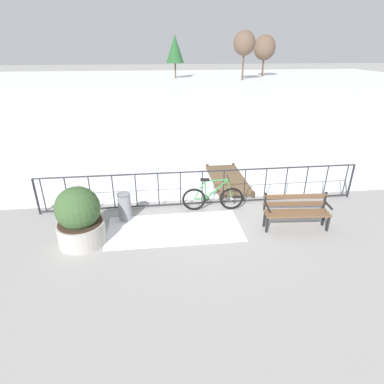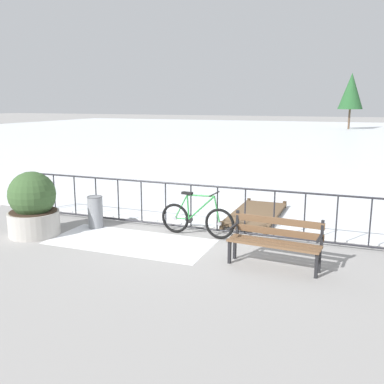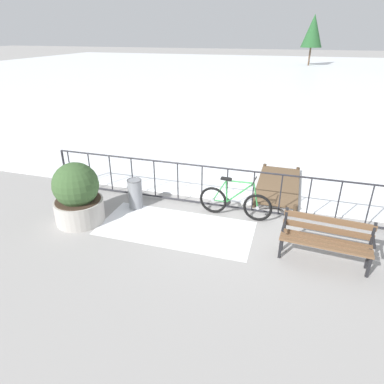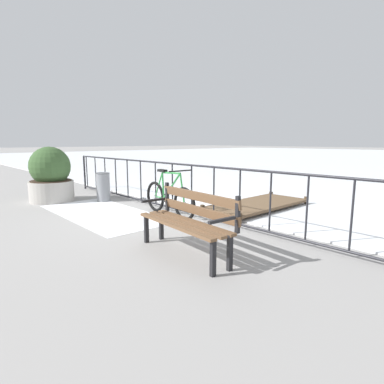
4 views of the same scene
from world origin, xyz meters
name	(u,v)px [view 1 (image 1 of 4)]	position (x,y,z in m)	size (l,w,h in m)	color
ground_plane	(202,205)	(0.00, 0.00, 0.00)	(160.00, 160.00, 0.00)	gray
frozen_pond	(164,88)	(0.00, 28.40, 0.01)	(80.00, 56.00, 0.03)	white
snow_patch	(175,229)	(-0.88, -1.20, 0.00)	(3.36, 1.54, 0.01)	white
railing_fence	(202,188)	(0.00, 0.00, 0.56)	(9.06, 0.06, 1.07)	#232328
bicycle_near_railing	(213,198)	(0.25, -0.30, 0.37)	(1.71, 0.52, 0.97)	black
park_bench	(296,209)	(2.15, -1.45, 0.51)	(1.63, 0.61, 0.89)	brown
planter_with_shrub	(79,218)	(-3.06, -1.52, 0.65)	(1.08, 1.08, 1.39)	#ADA8A0
trash_bin	(125,207)	(-2.14, -0.55, 0.37)	(0.35, 0.35, 0.73)	gray
wooden_dock	(228,179)	(1.12, 1.57, 0.12)	(1.10, 2.64, 0.20)	brown
tree_far_west	(175,49)	(2.08, 39.73, 3.89)	(2.48, 2.48, 5.72)	brown
tree_west_mid	(244,43)	(10.89, 35.78, 4.57)	(2.82, 2.82, 6.14)	brown
tree_centre	(265,48)	(15.51, 41.22, 4.02)	(3.18, 3.18, 5.79)	brown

